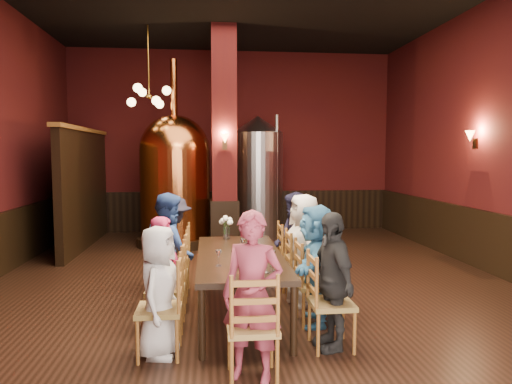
{
  "coord_description": "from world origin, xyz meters",
  "views": [
    {
      "loc": [
        -0.63,
        -6.56,
        1.95
      ],
      "look_at": [
        0.08,
        0.2,
        1.38
      ],
      "focal_mm": 32.0,
      "sensor_mm": 36.0,
      "label": 1
    }
  ],
  "objects": [
    {
      "name": "room",
      "position": [
        0.0,
        0.0,
        2.25
      ],
      "size": [
        10.0,
        10.02,
        4.5
      ],
      "color": "black",
      "rests_on": "ground"
    },
    {
      "name": "wainscot_right",
      "position": [
        3.96,
        0.0,
        0.5
      ],
      "size": [
        0.08,
        9.9,
        1.0
      ],
      "primitive_type": "cube",
      "color": "black",
      "rests_on": "ground"
    },
    {
      "name": "wainscot_back",
      "position": [
        0.0,
        4.96,
        0.5
      ],
      "size": [
        7.9,
        0.08,
        1.0
      ],
      "primitive_type": "cube",
      "color": "black",
      "rests_on": "ground"
    },
    {
      "name": "column",
      "position": [
        -0.3,
        2.8,
        2.25
      ],
      "size": [
        0.58,
        0.58,
        4.5
      ],
      "primitive_type": "cube",
      "color": "#44100E",
      "rests_on": "ground"
    },
    {
      "name": "partition",
      "position": [
        -3.2,
        3.2,
        1.2
      ],
      "size": [
        0.22,
        3.5,
        2.4
      ],
      "primitive_type": "cube",
      "color": "black",
      "rests_on": "ground"
    },
    {
      "name": "pendant_cluster",
      "position": [
        -1.8,
        2.9,
        3.1
      ],
      "size": [
        0.9,
        0.9,
        1.7
      ],
      "primitive_type": null,
      "color": "#A57226",
      "rests_on": "room"
    },
    {
      "name": "sconce_wall",
      "position": [
        3.9,
        0.8,
        2.2
      ],
      "size": [
        0.2,
        0.2,
        0.36
      ],
      "primitive_type": null,
      "rotation": [
        0.0,
        0.0,
        1.57
      ],
      "color": "black",
      "rests_on": "room"
    },
    {
      "name": "sconce_column",
      "position": [
        -0.3,
        2.5,
        2.2
      ],
      "size": [
        0.2,
        0.2,
        0.36
      ],
      "primitive_type": null,
      "rotation": [
        0.0,
        0.0,
        3.14
      ],
      "color": "black",
      "rests_on": "column"
    },
    {
      "name": "dining_table",
      "position": [
        -0.27,
        -1.21,
        0.69
      ],
      "size": [
        1.0,
        2.4,
        0.75
      ],
      "rotation": [
        0.0,
        0.0,
        0.0
      ],
      "color": "black",
      "rests_on": "ground"
    },
    {
      "name": "chair_0",
      "position": [
        -1.12,
        -2.21,
        0.46
      ],
      "size": [
        0.46,
        0.46,
        0.92
      ],
      "primitive_type": null,
      "rotation": [
        0.0,
        0.0,
        -1.57
      ],
      "color": "olive",
      "rests_on": "ground"
    },
    {
      "name": "person_0",
      "position": [
        -1.12,
        -2.21,
        0.63
      ],
      "size": [
        0.52,
        0.69,
        1.27
      ],
      "primitive_type": "imported",
      "rotation": [
        0.0,
        0.0,
        1.36
      ],
      "color": "silver",
      "rests_on": "ground"
    },
    {
      "name": "chair_1",
      "position": [
        -1.12,
        -1.54,
        0.46
      ],
      "size": [
        0.46,
        0.46,
        0.92
      ],
      "primitive_type": null,
      "rotation": [
        0.0,
        0.0,
        -1.57
      ],
      "color": "olive",
      "rests_on": "ground"
    },
    {
      "name": "person_1",
      "position": [
        -1.12,
        -1.54,
        0.63
      ],
      "size": [
        0.44,
        0.54,
        1.26
      ],
      "primitive_type": "imported",
      "rotation": [
        0.0,
        0.0,
        1.21
      ],
      "color": "#A71C46",
      "rests_on": "ground"
    },
    {
      "name": "chair_2",
      "position": [
        -1.12,
        -0.88,
        0.46
      ],
      "size": [
        0.46,
        0.46,
        0.92
      ],
      "primitive_type": null,
      "rotation": [
        0.0,
        0.0,
        -1.57
      ],
      "color": "olive",
      "rests_on": "ground"
    },
    {
      "name": "person_2",
      "position": [
        -1.12,
        -0.88,
        0.73
      ],
      "size": [
        0.52,
        0.78,
        1.47
      ],
      "primitive_type": "imported",
      "rotation": [
        0.0,
        0.0,
        1.83
      ],
      "color": "navy",
      "rests_on": "ground"
    },
    {
      "name": "chair_3",
      "position": [
        -1.12,
        -0.21,
        0.46
      ],
      "size": [
        0.46,
        0.46,
        0.92
      ],
      "primitive_type": null,
      "rotation": [
        0.0,
        0.0,
        -1.57
      ],
      "color": "olive",
      "rests_on": "ground"
    },
    {
      "name": "person_3",
      "position": [
        -1.12,
        -0.21,
        0.68
      ],
      "size": [
        0.66,
        0.96,
        1.37
      ],
      "primitive_type": "imported",
      "rotation": [
        0.0,
        0.0,
        1.38
      ],
      "color": "black",
      "rests_on": "ground"
    },
    {
      "name": "chair_4",
      "position": [
        0.58,
        -2.21,
        0.46
      ],
      "size": [
        0.46,
        0.46,
        0.92
      ],
      "primitive_type": null,
      "rotation": [
        0.0,
        0.0,
        1.57
      ],
      "color": "olive",
      "rests_on": "ground"
    },
    {
      "name": "person_4",
      "position": [
        0.58,
        -2.21,
        0.69
      ],
      "size": [
        0.46,
        0.85,
        1.38
      ],
      "primitive_type": "imported",
      "rotation": [
        0.0,
        0.0,
        4.87
      ],
      "color": "black",
      "rests_on": "ground"
    },
    {
      "name": "chair_5",
      "position": [
        0.58,
        -1.54,
        0.46
      ],
      "size": [
        0.46,
        0.46,
        0.92
      ],
      "primitive_type": null,
      "rotation": [
        0.0,
        0.0,
        1.57
      ],
      "color": "olive",
      "rests_on": "ground"
    },
    {
      "name": "person_5",
      "position": [
        0.58,
        -1.54,
        0.69
      ],
      "size": [
        0.73,
        1.34,
        1.38
      ],
      "primitive_type": "imported",
      "rotation": [
        0.0,
        0.0,
        4.45
      ],
      "color": "teal",
      "rests_on": "ground"
    },
    {
      "name": "chair_6",
      "position": [
        0.58,
        -0.88,
        0.46
      ],
      "size": [
        0.46,
        0.46,
        0.92
      ],
      "primitive_type": null,
      "rotation": [
        0.0,
        0.0,
        1.57
      ],
      "color": "olive",
      "rests_on": "ground"
    },
    {
      "name": "person_6",
      "position": [
        0.58,
        -0.88,
        0.72
      ],
      "size": [
        0.52,
        0.74,
        1.44
      ],
      "primitive_type": "imported",
      "rotation": [
        0.0,
        0.0,
        4.81
      ],
      "color": "beige",
      "rests_on": "ground"
    },
    {
      "name": "chair_7",
      "position": [
        0.58,
        -0.21,
        0.46
      ],
      "size": [
        0.46,
        0.46,
        0.92
      ],
      "primitive_type": null,
      "rotation": [
        0.0,
        0.0,
        1.57
      ],
      "color": "olive",
      "rests_on": "ground"
    },
    {
      "name": "person_7",
      "position": [
        0.58,
        -0.21,
        0.7
      ],
      "size": [
        0.4,
        0.71,
        1.4
      ],
      "primitive_type": "imported",
      "rotation": [
        0.0,
        0.0,
        4.81
      ],
      "color": "black",
      "rests_on": "ground"
    },
    {
      "name": "chair_8",
      "position": [
        -0.26,
        -2.76,
        0.46
      ],
      "size": [
        0.46,
        0.46,
        0.92
      ],
      "primitive_type": null,
      "rotation": [
        0.0,
        0.0,
        3.14
      ],
      "color": "olive",
      "rests_on": "ground"
    },
    {
      "name": "person_8",
      "position": [
        -0.26,
        -2.76,
        0.73
      ],
      "size": [
        0.63,
        0.52,
        1.47
      ],
      "primitive_type": "imported",
      "rotation": [
        0.0,
        0.0,
        5.91
      ],
      "color": "maroon",
      "rests_on": "ground"
    },
    {
      "name": "copper_kettle",
      "position": [
        -1.33,
        3.26,
        1.43
      ],
      "size": [
        1.7,
        1.7,
        3.91
      ],
      "rotation": [
        0.0,
        0.0,
        0.16
      ],
      "color": "black",
      "rests_on": "ground"
    },
    {
      "name": "steel_vessel",
      "position": [
        0.53,
        4.08,
        1.41
      ],
      "size": [
        1.39,
        1.39,
        2.83
      ],
      "rotation": [
        0.0,
        0.0,
        -0.21
      ],
      "color": "#B2B2B7",
      "rests_on": "ground"
    },
    {
      "name": "rose_vase",
      "position": [
        -0.38,
        -0.21,
        0.97
      ],
      "size": [
        0.2,
        0.2,
        0.34
      ],
      "color": "white",
      "rests_on": "dining_table"
    },
    {
      "name": "wine_glass_0",
      "position": [
        -0.05,
        -2.1,
        0.83
      ],
      "size": [
        0.07,
        0.07,
        0.17
      ],
      "primitive_type": null,
      "color": "white",
      "rests_on": "dining_table"
    },
    {
      "name": "wine_glass_1",
      "position": [
        -0.53,
        -1.75,
        0.83
      ],
      "size": [
        0.07,
        0.07,
        0.17
      ],
      "primitive_type": null,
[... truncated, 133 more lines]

